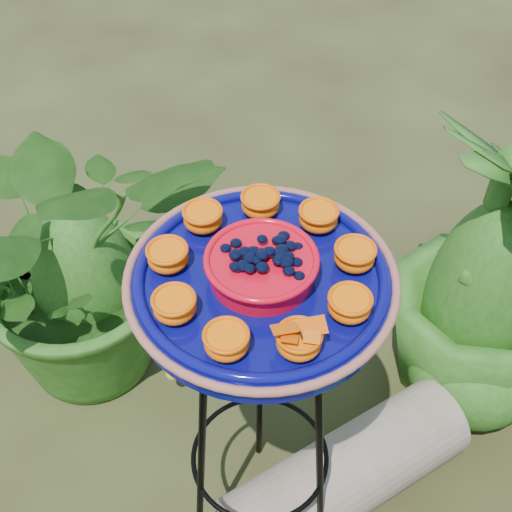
# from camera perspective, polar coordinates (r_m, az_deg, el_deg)

# --- Properties ---
(tripod_stand) EXTENTS (0.34, 0.35, 0.86)m
(tripod_stand) POSITION_cam_1_polar(r_m,az_deg,el_deg) (1.46, 0.35, -11.62)
(tripod_stand) COLOR black
(tripod_stand) RESTS_ON ground
(feeder_dish) EXTENTS (0.47, 0.47, 0.10)m
(feeder_dish) POSITION_cam_1_polar(r_m,az_deg,el_deg) (1.16, 0.43, -1.75)
(feeder_dish) COLOR #07085C
(feeder_dish) RESTS_ON tripod_stand
(driftwood_log) EXTENTS (0.66, 0.47, 0.21)m
(driftwood_log) POSITION_cam_1_polar(r_m,az_deg,el_deg) (1.87, 7.25, -16.89)
(driftwood_log) COLOR gray
(driftwood_log) RESTS_ON ground
(shrub_back_left) EXTENTS (0.91, 0.84, 0.84)m
(shrub_back_left) POSITION_cam_1_polar(r_m,az_deg,el_deg) (1.92, -13.91, 0.20)
(shrub_back_left) COLOR #1F4E14
(shrub_back_left) RESTS_ON ground
(shrub_back_right) EXTENTS (0.59, 0.59, 0.85)m
(shrub_back_right) POSITION_cam_1_polar(r_m,az_deg,el_deg) (1.90, 18.06, -1.36)
(shrub_back_right) COLOR #1F4E14
(shrub_back_right) RESTS_ON ground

